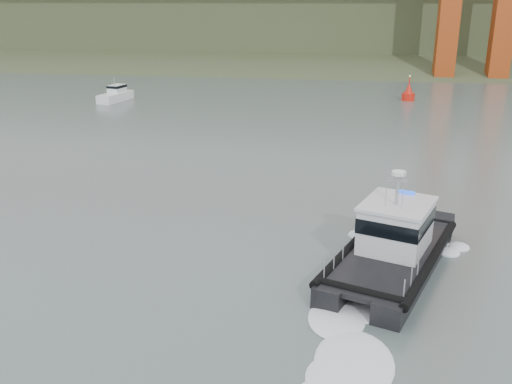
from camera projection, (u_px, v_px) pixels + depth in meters
ground at (245, 323)px, 22.52m from camera, size 400.00×400.00×0.00m
headlands at (338, 20)px, 137.45m from camera, size 500.00×105.36×27.12m
patrol_boat at (393, 244)px, 26.64m from camera, size 6.91×10.90×4.97m
motorboat at (116, 95)px, 70.69m from camera, size 2.87×5.81×3.06m
nav_buoy at (408, 93)px, 70.99m from camera, size 1.59×1.59×3.32m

